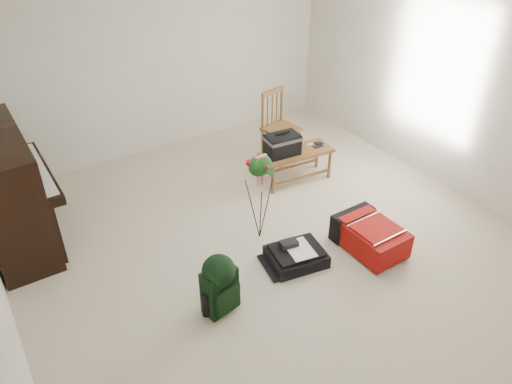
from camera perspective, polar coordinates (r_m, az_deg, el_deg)
floor at (r=5.29m, az=2.10°, el=-6.56°), size 5.00×5.50×0.01m
ceiling at (r=4.15m, az=2.85°, el=20.90°), size 5.00×5.50×0.01m
wall_back at (r=6.84m, az=-11.25°, el=14.55°), size 5.00×0.04×2.50m
wall_right at (r=6.24m, az=22.01°, el=10.92°), size 0.04×5.50×2.50m
piano at (r=5.65m, az=-26.40°, el=-0.12°), size 0.71×1.50×1.25m
bench at (r=6.12m, az=3.60°, el=5.11°), size 0.95×0.45×0.71m
dining_chair at (r=6.70m, az=2.73°, el=7.45°), size 0.48×0.48×0.94m
red_suitcase at (r=5.36m, az=12.53°, el=-4.65°), size 0.50×0.72×0.31m
black_duffel at (r=5.10m, az=4.60°, el=-7.22°), size 0.62×0.53×0.23m
green_backpack at (r=4.45m, az=-4.20°, el=-10.21°), size 0.34×0.31×0.61m
flower_stand at (r=5.15m, az=0.44°, el=-0.69°), size 0.34×0.34×1.04m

